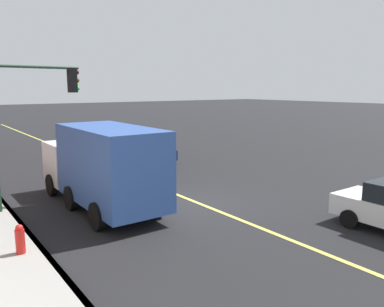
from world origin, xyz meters
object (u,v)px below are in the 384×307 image
at_px(fire_hydrant, 20,242).
at_px(car_navy, 143,149).
at_px(truck_blue, 102,165).
at_px(traffic_light_mast, 28,109).

bearing_deg(fire_hydrant, car_navy, -42.49).
height_order(truck_blue, traffic_light_mast, traffic_light_mast).
height_order(car_navy, traffic_light_mast, traffic_light_mast).
bearing_deg(traffic_light_mast, car_navy, -52.73).
height_order(traffic_light_mast, fire_hydrant, traffic_light_mast).
xyz_separation_m(car_navy, fire_hydrant, (-10.06, 9.21, -0.31)).
distance_m(car_navy, truck_blue, 9.27).
relative_size(truck_blue, traffic_light_mast, 1.30).
bearing_deg(car_navy, fire_hydrant, 137.51).
relative_size(traffic_light_mast, fire_hydrant, 5.81).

